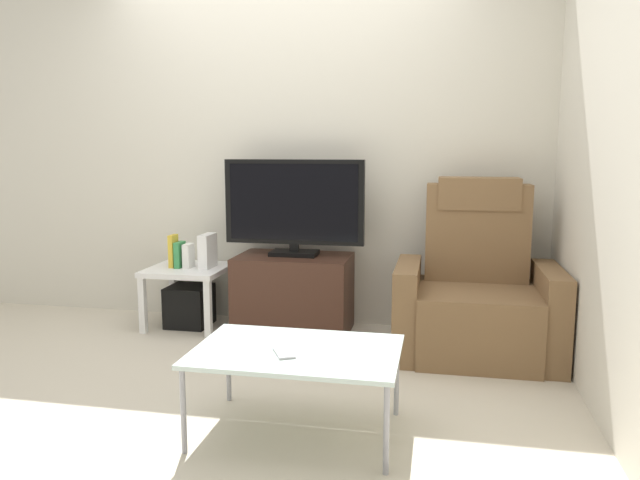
{
  "coord_description": "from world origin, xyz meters",
  "views": [
    {
      "loc": [
        1.11,
        -3.08,
        1.26
      ],
      "look_at": [
        0.38,
        0.5,
        0.7
      ],
      "focal_mm": 33.49,
      "sensor_mm": 36.0,
      "label": 1
    }
  ],
  "objects": [
    {
      "name": "tv_stand",
      "position": [
        0.13,
        0.82,
        0.27
      ],
      "size": [
        0.78,
        0.49,
        0.54
      ],
      "color": "#3D2319",
      "rests_on": "ground"
    },
    {
      "name": "wall_back",
      "position": [
        0.0,
        1.13,
        1.3
      ],
      "size": [
        6.4,
        0.06,
        2.6
      ],
      "primitive_type": "cube",
      "color": "beige",
      "rests_on": "ground"
    },
    {
      "name": "book_leftmost",
      "position": [
        -0.74,
        0.79,
        0.54
      ],
      "size": [
        0.04,
        0.1,
        0.23
      ],
      "primitive_type": "cube",
      "color": "gold",
      "rests_on": "side_table"
    },
    {
      "name": "television",
      "position": [
        0.13,
        0.84,
        0.88
      ],
      "size": [
        0.96,
        0.2,
        0.65
      ],
      "color": "black",
      "rests_on": "tv_stand"
    },
    {
      "name": "cell_phone",
      "position": [
        0.47,
        -0.71,
        0.39
      ],
      "size": [
        0.13,
        0.17,
        0.01
      ],
      "primitive_type": "cube",
      "rotation": [
        0.0,
        0.0,
        0.47
      ],
      "color": "#B7B7BC",
      "rests_on": "coffee_table"
    },
    {
      "name": "recliner_armchair",
      "position": [
        1.35,
        0.63,
        0.37
      ],
      "size": [
        0.98,
        0.78,
        1.08
      ],
      "rotation": [
        0.0,
        0.0,
        -0.12
      ],
      "color": "brown",
      "rests_on": "ground"
    },
    {
      "name": "book_rightmost",
      "position": [
        -0.62,
        0.79,
        0.51
      ],
      "size": [
        0.05,
        0.11,
        0.17
      ],
      "primitive_type": "cube",
      "color": "white",
      "rests_on": "side_table"
    },
    {
      "name": "side_table",
      "position": [
        -0.64,
        0.81,
        0.36
      ],
      "size": [
        0.54,
        0.54,
        0.43
      ],
      "color": "white",
      "rests_on": "ground"
    },
    {
      "name": "subwoofer_box",
      "position": [
        -0.64,
        0.81,
        0.14
      ],
      "size": [
        0.29,
        0.29,
        0.29
      ],
      "primitive_type": "cube",
      "color": "black",
      "rests_on": "ground"
    },
    {
      "name": "wall_side",
      "position": [
        1.88,
        0.0,
        1.3
      ],
      "size": [
        0.06,
        4.48,
        2.6
      ],
      "primitive_type": "cube",
      "color": "beige",
      "rests_on": "ground"
    },
    {
      "name": "book_middle",
      "position": [
        -0.69,
        0.79,
        0.52
      ],
      "size": [
        0.04,
        0.12,
        0.18
      ],
      "primitive_type": "cube",
      "color": "#388C4C",
      "rests_on": "side_table"
    },
    {
      "name": "game_console",
      "position": [
        -0.49,
        0.82,
        0.55
      ],
      "size": [
        0.07,
        0.2,
        0.24
      ],
      "primitive_type": "cube",
      "color": "white",
      "rests_on": "side_table"
    },
    {
      "name": "ground_plane",
      "position": [
        0.0,
        0.0,
        0.0
      ],
      "size": [
        6.4,
        6.4,
        0.0
      ],
      "primitive_type": "plane",
      "color": "beige"
    },
    {
      "name": "coffee_table",
      "position": [
        0.51,
        -0.64,
        0.37
      ],
      "size": [
        0.9,
        0.6,
        0.39
      ],
      "color": "#B2C6C1",
      "rests_on": "ground"
    }
  ]
}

